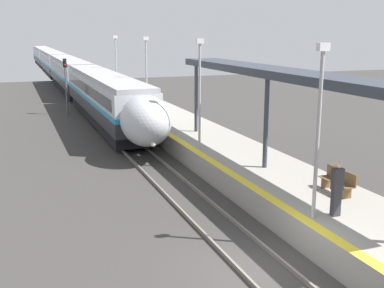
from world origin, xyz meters
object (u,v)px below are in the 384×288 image
Objects in this scene: lamppost_mid at (200,87)px; person_waiting at (337,187)px; lamppost_near at (319,121)px; lamppost_far at (146,72)px; platform_bench at (338,181)px; railway_signal at (66,81)px; train at (61,67)px; lamppost_farthest at (116,63)px.

person_waiting is at bearing -85.64° from lamppost_mid.
lamppost_near is 19.82m from lamppost_far.
platform_bench is 0.91× the size of person_waiting.
railway_signal is 0.85× the size of lamppost_mid.
railway_signal is (-6.68, 27.18, 1.34)m from platform_bench.
lamppost_mid reaches higher than train.
railway_signal is (-2.22, -26.44, 0.68)m from train.
person_waiting is 0.33× the size of lamppost_farthest.
lamppost_mid is at bearing 90.00° from lamppost_near.
platform_bench is at bearing -82.91° from lamppost_far.
train is at bearing 93.06° from person_waiting.
lamppost_near reaches higher than train.
train is 35.66m from lamppost_far.
train is 55.43m from lamppost_near.
lamppost_mid reaches higher than railway_signal.
platform_bench is at bearing 37.71° from lamppost_near.
lamppost_near is at bearing -90.00° from lamppost_mid.
lamppost_near is 1.00× the size of lamppost_far.
lamppost_near is (-2.25, -1.74, 2.65)m from platform_bench.
person_waiting is 29.92m from lamppost_farthest.
lamppost_near and lamppost_mid have the same top height.
person_waiting is at bearing -79.85° from railway_signal.
lamppost_near and lamppost_farthest have the same top height.
railway_signal is at bearing 103.81° from platform_bench.
lamppost_near is at bearing -142.29° from platform_bench.
lamppost_near is 29.72m from lamppost_farthest.
train is at bearing 85.19° from railway_signal.
lamppost_mid reaches higher than platform_bench.
lamppost_far is (-0.76, 19.92, 2.16)m from person_waiting.
lamppost_farthest reaches higher than railway_signal.
lamppost_near and lamppost_far have the same top height.
lamppost_far and lamppost_farthest have the same top height.
platform_bench is at bearing -74.60° from lamppost_mid.
railway_signal is at bearing 103.12° from lamppost_mid.
lamppost_near is 1.00× the size of lamppost_farthest.
person_waiting is at bearing -87.81° from lamppost_far.
lamppost_mid is at bearing -76.88° from railway_signal.
platform_bench is 28.20m from lamppost_farthest.
lamppost_farthest is at bearing 91.47° from person_waiting.
lamppost_near is (4.43, -28.92, 1.31)m from railway_signal.
railway_signal is 29.28m from lamppost_near.
lamppost_mid is at bearing -87.22° from train.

